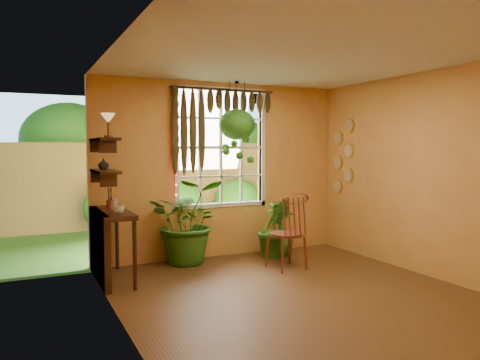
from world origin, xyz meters
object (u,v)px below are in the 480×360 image
Objects in this scene: hanging_basket at (237,129)px; potted_plant_left at (189,221)px; windsor_chair at (288,244)px; counter_ledge at (104,238)px; potted_plant_mid at (274,229)px.

potted_plant_left is at bearing 179.71° from hanging_basket.
hanging_basket is (-0.36, 0.91, 1.62)m from windsor_chair.
counter_ledge is 0.96× the size of potted_plant_left.
hanging_basket reaches higher than windsor_chair.
potted_plant_left is (1.29, 0.42, 0.07)m from counter_ledge.
potted_plant_mid reaches higher than counter_ledge.
potted_plant_mid is 1.63m from hanging_basket.
potted_plant_left is 1.56m from hanging_basket.
hanging_basket is at bearing 108.41° from windsor_chair.
potted_plant_left is 1.38× the size of potted_plant_mid.
potted_plant_mid is at bearing -10.68° from potted_plant_left.
hanging_basket is (2.06, 0.41, 1.42)m from counter_ledge.
potted_plant_left is at bearing 17.93° from counter_ledge.
hanging_basket is at bearing 155.03° from potted_plant_mid.
potted_plant_mid is (1.29, -0.24, -0.17)m from potted_plant_left.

